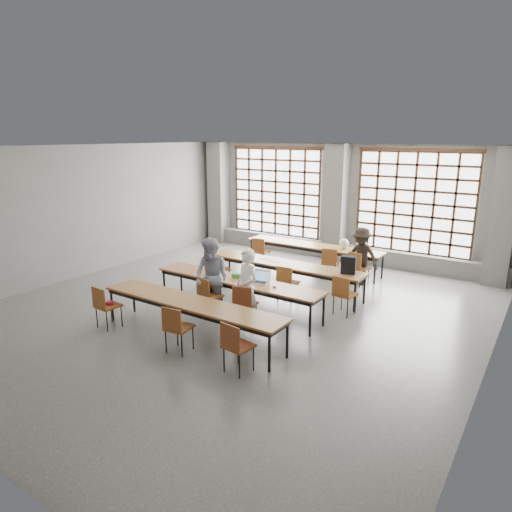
{
  "coord_description": "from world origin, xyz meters",
  "views": [
    {
      "loc": [
        5.61,
        -7.53,
        3.74
      ],
      "look_at": [
        0.31,
        0.4,
        1.2
      ],
      "focal_mm": 32.0,
      "sensor_mm": 36.0,
      "label": 1
    }
  ],
  "objects_px": {
    "chair_near_right": "(235,343)",
    "mouse": "(274,286)",
    "chair_back_right": "(358,265)",
    "chair_near_left": "(104,303)",
    "chair_front_left": "(208,293)",
    "chair_near_mid": "(176,325)",
    "desk_row_b": "(285,266)",
    "student_back": "(361,256)",
    "laptop_back": "(360,248)",
    "desk_row_d": "(191,305)",
    "student_male": "(247,288)",
    "plastic_bag": "(344,244)",
    "chair_mid_centre": "(286,280)",
    "backpack": "(348,265)",
    "chair_mid_left": "(217,267)",
    "laptop_front": "(261,279)",
    "student_female": "(212,278)",
    "green_box": "(238,276)",
    "desk_row_a": "(313,247)",
    "desk_row_c": "(237,282)",
    "phone": "(241,281)",
    "chair_mid_right": "(343,291)",
    "chair_front_right": "(244,302)",
    "chair_back_left": "(260,249)",
    "red_pouch": "(108,304)",
    "chair_back_mid": "(330,261)"
  },
  "relations": [
    {
      "from": "desk_row_a",
      "to": "laptop_front",
      "type": "xyz_separation_m",
      "value": [
        0.61,
        -3.65,
        0.13
      ]
    },
    {
      "from": "chair_front_right",
      "to": "chair_mid_right",
      "type": "bearing_deg",
      "value": 50.32
    },
    {
      "from": "chair_mid_right",
      "to": "backpack",
      "type": "distance_m",
      "value": 0.81
    },
    {
      "from": "red_pouch",
      "to": "chair_back_right",
      "type": "bearing_deg",
      "value": 59.28
    },
    {
      "from": "chair_back_right",
      "to": "chair_mid_centre",
      "type": "xyz_separation_m",
      "value": [
        -0.88,
        -2.09,
        0.0
      ]
    },
    {
      "from": "student_male",
      "to": "plastic_bag",
      "type": "xyz_separation_m",
      "value": [
        0.23,
        4.31,
        0.08
      ]
    },
    {
      "from": "chair_near_right",
      "to": "laptop_front",
      "type": "distance_m",
      "value": 2.55
    },
    {
      "from": "chair_mid_left",
      "to": "student_male",
      "type": "height_order",
      "value": "student_male"
    },
    {
      "from": "student_male",
      "to": "backpack",
      "type": "distance_m",
      "value": 2.54
    },
    {
      "from": "chair_front_left",
      "to": "desk_row_d",
      "type": "bearing_deg",
      "value": -67.87
    },
    {
      "from": "phone",
      "to": "red_pouch",
      "type": "height_order",
      "value": "phone"
    },
    {
      "from": "chair_near_mid",
      "to": "green_box",
      "type": "height_order",
      "value": "chair_near_mid"
    },
    {
      "from": "chair_near_mid",
      "to": "laptop_back",
      "type": "bearing_deg",
      "value": 80.71
    },
    {
      "from": "plastic_bag",
      "to": "backpack",
      "type": "bearing_deg",
      "value": -64.52
    },
    {
      "from": "chair_mid_left",
      "to": "chair_near_left",
      "type": "bearing_deg",
      "value": -94.38
    },
    {
      "from": "chair_back_right",
      "to": "chair_near_left",
      "type": "height_order",
      "value": "same"
    },
    {
      "from": "chair_mid_centre",
      "to": "backpack",
      "type": "height_order",
      "value": "backpack"
    },
    {
      "from": "laptop_front",
      "to": "backpack",
      "type": "xyz_separation_m",
      "value": [
        1.28,
        1.62,
        0.14
      ]
    },
    {
      "from": "chair_mid_centre",
      "to": "phone",
      "type": "bearing_deg",
      "value": -111.07
    },
    {
      "from": "chair_near_right",
      "to": "mouse",
      "type": "bearing_deg",
      "value": 105.68
    },
    {
      "from": "desk_row_b",
      "to": "plastic_bag",
      "type": "relative_size",
      "value": 13.99
    },
    {
      "from": "student_female",
      "to": "chair_front_left",
      "type": "bearing_deg",
      "value": -94.04
    },
    {
      "from": "chair_back_right",
      "to": "laptop_back",
      "type": "xyz_separation_m",
      "value": [
        -0.22,
        0.74,
        0.25
      ]
    },
    {
      "from": "chair_near_right",
      "to": "laptop_front",
      "type": "bearing_deg",
      "value": 113.85
    },
    {
      "from": "desk_row_b",
      "to": "chair_front_right",
      "type": "xyz_separation_m",
      "value": [
        0.4,
        -2.3,
        -0.13
      ]
    },
    {
      "from": "chair_back_left",
      "to": "red_pouch",
      "type": "xyz_separation_m",
      "value": [
        -0.16,
        -5.26,
        -0.04
      ]
    },
    {
      "from": "chair_mid_left",
      "to": "student_female",
      "type": "height_order",
      "value": "student_female"
    },
    {
      "from": "chair_mid_centre",
      "to": "green_box",
      "type": "xyz_separation_m",
      "value": [
        -0.67,
        -0.97,
        0.24
      ]
    },
    {
      "from": "mouse",
      "to": "chair_near_right",
      "type": "bearing_deg",
      "value": -74.32
    },
    {
      "from": "chair_near_left",
      "to": "student_back",
      "type": "bearing_deg",
      "value": 60.0
    },
    {
      "from": "desk_row_b",
      "to": "desk_row_c",
      "type": "height_order",
      "value": "same"
    },
    {
      "from": "chair_mid_left",
      "to": "laptop_back",
      "type": "height_order",
      "value": "laptop_back"
    },
    {
      "from": "student_female",
      "to": "chair_mid_centre",
      "type": "bearing_deg",
      "value": 61.21
    },
    {
      "from": "chair_front_right",
      "to": "backpack",
      "type": "relative_size",
      "value": 2.2
    },
    {
      "from": "desk_row_b",
      "to": "student_back",
      "type": "bearing_deg",
      "value": 50.4
    },
    {
      "from": "chair_front_right",
      "to": "student_back",
      "type": "bearing_deg",
      "value": 76.85
    },
    {
      "from": "desk_row_c",
      "to": "phone",
      "type": "height_order",
      "value": "phone"
    },
    {
      "from": "desk_row_c",
      "to": "chair_back_left",
      "type": "bearing_deg",
      "value": 115.08
    },
    {
      "from": "plastic_bag",
      "to": "chair_back_mid",
      "type": "bearing_deg",
      "value": -97.18
    },
    {
      "from": "chair_mid_right",
      "to": "phone",
      "type": "distance_m",
      "value": 2.17
    },
    {
      "from": "desk_row_b",
      "to": "chair_mid_centre",
      "type": "xyz_separation_m",
      "value": [
        0.4,
        -0.63,
        -0.13
      ]
    },
    {
      "from": "mouse",
      "to": "backpack",
      "type": "xyz_separation_m",
      "value": [
        0.87,
        1.75,
        0.18
      ]
    },
    {
      "from": "green_box",
      "to": "chair_front_left",
      "type": "bearing_deg",
      "value": -110.41
    },
    {
      "from": "chair_near_left",
      "to": "laptop_front",
      "type": "distance_m",
      "value": 3.19
    },
    {
      "from": "chair_front_left",
      "to": "chair_near_mid",
      "type": "bearing_deg",
      "value": -69.32
    },
    {
      "from": "student_female",
      "to": "desk_row_c",
      "type": "bearing_deg",
      "value": 61.03
    },
    {
      "from": "chair_mid_right",
      "to": "mouse",
      "type": "relative_size",
      "value": 8.98
    },
    {
      "from": "chair_near_left",
      "to": "desk_row_d",
      "type": "bearing_deg",
      "value": 20.25
    },
    {
      "from": "chair_back_left",
      "to": "chair_mid_left",
      "type": "relative_size",
      "value": 1.0
    },
    {
      "from": "student_male",
      "to": "mouse",
      "type": "relative_size",
      "value": 16.18
    }
  ]
}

